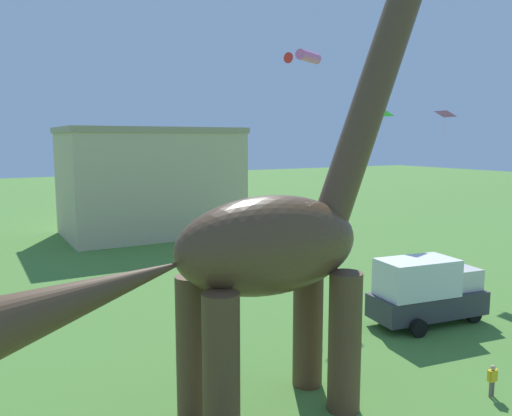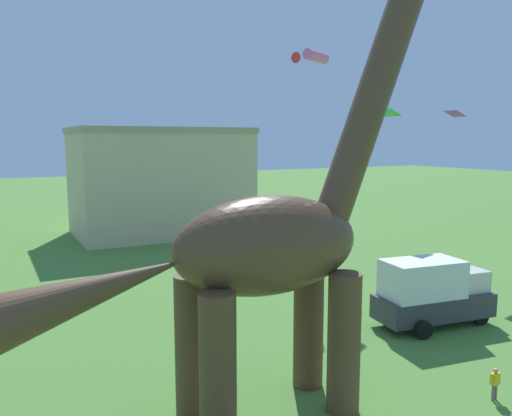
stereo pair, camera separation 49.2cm
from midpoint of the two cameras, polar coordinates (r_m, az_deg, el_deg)
dinosaur_sculpture at (r=15.73m, az=0.45°, el=-4.17°), size 14.48×3.07×15.13m
parked_box_truck at (r=25.72m, az=17.88°, el=-8.64°), size 5.84×2.86×3.20m
person_near_flyer at (r=19.88m, az=24.07°, el=-16.80°), size 0.42×0.19×1.13m
person_photographer at (r=27.60m, az=9.56°, el=-8.60°), size 0.63×0.28×1.69m
kite_drifting at (r=31.65m, az=13.12°, el=10.25°), size 1.09×1.47×0.40m
kite_apex at (r=33.03m, az=4.98°, el=16.35°), size 2.33×2.37×0.67m
kite_high_right at (r=23.97m, az=13.98°, el=18.20°), size 0.74×0.56×0.91m
kite_mid_right at (r=35.60m, az=19.88°, el=9.77°), size 0.99×1.30×1.56m
background_building_block at (r=48.21m, az=-11.91°, el=2.93°), size 15.43×9.82×9.73m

